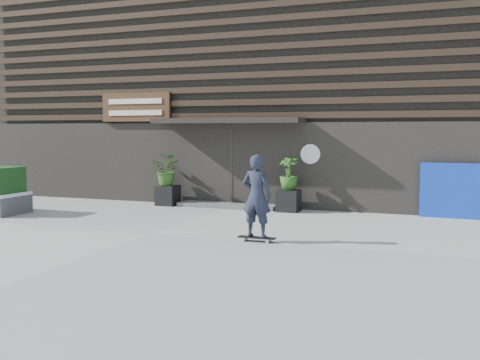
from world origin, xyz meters
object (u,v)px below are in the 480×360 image
at_px(skateboarder, 257,196).
at_px(planter_pot_left, 168,195).
at_px(blue_tarp, 451,191).
at_px(planter_pot_right, 289,201).

bearing_deg(skateboarder, planter_pot_left, 134.79).
bearing_deg(planter_pot_left, skateboarder, -45.21).
distance_m(planter_pot_left, skateboarder, 6.18).
xyz_separation_m(planter_pot_left, blue_tarp, (8.05, 0.30, 0.41)).
bearing_deg(skateboarder, blue_tarp, 51.42).
bearing_deg(planter_pot_right, blue_tarp, 4.04).
relative_size(planter_pot_left, blue_tarp, 0.39).
height_order(planter_pot_left, blue_tarp, blue_tarp).
bearing_deg(planter_pot_left, blue_tarp, 2.14).
height_order(planter_pot_left, planter_pot_right, same).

